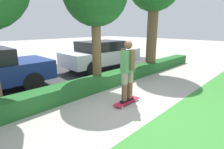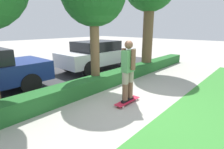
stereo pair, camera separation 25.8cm
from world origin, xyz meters
name	(u,v)px [view 1 (the left image)]	position (x,y,z in m)	size (l,w,h in m)	color
ground_plane	(126,105)	(0.00, 0.00, 0.00)	(60.00, 60.00, 0.00)	#ADA89E
street_asphalt	(54,77)	(0.00, 4.20, 0.00)	(14.83, 5.00, 0.01)	#38383A
hedge_row	(90,85)	(0.00, 1.60, 0.24)	(14.83, 0.60, 0.48)	#236028
skateboard	(127,101)	(0.10, 0.05, 0.07)	(0.94, 0.24, 0.08)	red
skater_person	(128,70)	(0.10, 0.05, 1.01)	(0.51, 0.45, 1.74)	black
parked_car_middle	(102,54)	(2.56, 3.79, 0.80)	(4.28, 1.83, 1.49)	silver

